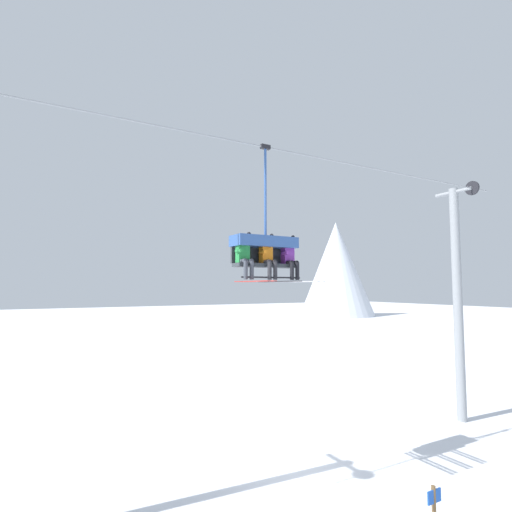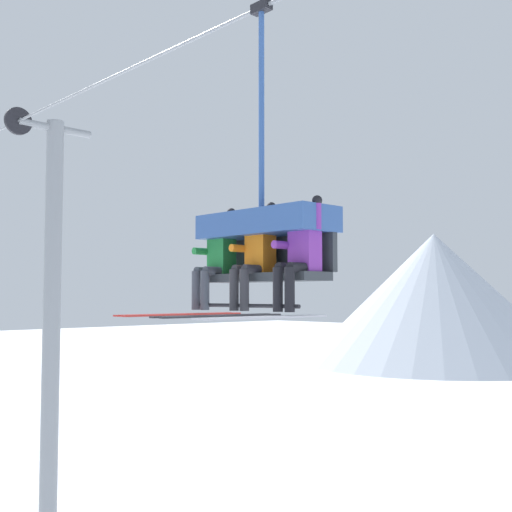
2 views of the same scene
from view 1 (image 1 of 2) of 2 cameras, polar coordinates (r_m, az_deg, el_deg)
name	(u,v)px [view 1 (image 1 of 2)]	position (r m, az deg, el deg)	size (l,w,h in m)	color
ground_plane	(295,465)	(13.40, 5.59, -27.63)	(200.00, 200.00, 0.00)	white
mountain_peak_central	(336,269)	(75.38, 11.41, -1.79)	(13.62, 13.62, 17.31)	silver
lift_tower_far	(458,296)	(18.12, 26.89, -5.18)	(0.36, 1.88, 9.46)	gray
lift_cable	(301,154)	(12.15, 6.42, 14.28)	(18.58, 0.05, 0.05)	gray
chairlift_chair	(264,246)	(10.97, 1.16, 1.45)	(1.84, 0.74, 3.73)	#33383D
skier_green	(245,256)	(10.41, -1.60, 0.05)	(0.48, 1.70, 1.34)	#23843D
skier_orange	(268,257)	(10.76, 1.76, -0.10)	(0.48, 1.70, 1.34)	orange
skier_purple	(290,258)	(11.14, 4.90, -0.23)	(0.48, 1.70, 1.34)	purple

